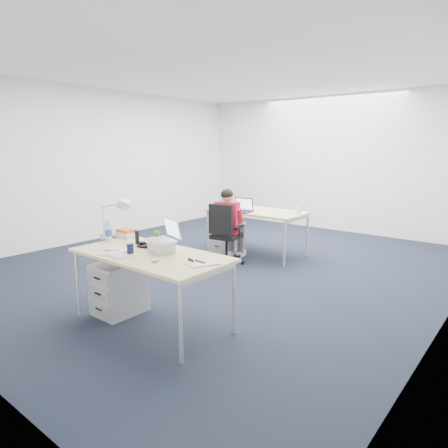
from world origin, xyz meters
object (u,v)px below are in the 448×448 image
object	(u,v)px
desk_lamp	(111,218)
far_cup	(298,210)
drawer_pedestal_near	(119,288)
seated_person	(230,225)
silver_laptop	(161,236)
office_chair	(226,246)
desk_near	(151,258)
computer_mouse	(155,260)
headphones	(145,245)
book_stack	(126,233)
cordless_phone	(137,237)
water_bottle	(108,230)
drawer_pedestal_far	(227,234)
desk_far	(256,213)
dark_laptop	(241,205)
wireless_keyboard	(117,254)
sunglasses	(191,261)
bear_figurine	(157,238)
can_koozie	(130,248)

from	to	relation	value
desk_lamp	far_cup	bearing A→B (deg)	94.81
drawer_pedestal_near	desk_lamp	bearing A→B (deg)	154.30
seated_person	silver_laptop	size ratio (longest dim) A/B	3.54
office_chair	drawer_pedestal_near	size ratio (longest dim) A/B	1.67
desk_near	computer_mouse	xyz separation A→B (m)	(0.25, -0.17, 0.06)
headphones	book_stack	size ratio (longest dim) A/B	1.06
drawer_pedestal_near	book_stack	world-z (taller)	book_stack
desk_lamp	cordless_phone	bearing A→B (deg)	29.67
silver_laptop	book_stack	world-z (taller)	silver_laptop
water_bottle	far_cup	xyz separation A→B (m)	(0.74, 2.92, -0.07)
drawer_pedestal_far	desk_far	bearing A→B (deg)	13.35
far_cup	drawer_pedestal_near	bearing A→B (deg)	-99.01
dark_laptop	far_cup	world-z (taller)	dark_laptop
drawer_pedestal_near	drawer_pedestal_far	bearing A→B (deg)	105.25
drawer_pedestal_far	desk_lamp	size ratio (longest dim) A/B	1.10
water_bottle	headphones	bearing A→B (deg)	10.83
wireless_keyboard	silver_laptop	bearing A→B (deg)	70.13
desk_near	dark_laptop	xyz separation A→B (m)	(-0.81, 2.56, 0.16)
dark_laptop	computer_mouse	bearing A→B (deg)	-74.89
drawer_pedestal_near	desk_far	bearing A→B (deg)	94.63
computer_mouse	desk_near	bearing A→B (deg)	161.15
cordless_phone	sunglasses	world-z (taller)	cordless_phone
bear_figurine	cordless_phone	bearing A→B (deg)	-165.80
desk_far	drawer_pedestal_near	world-z (taller)	desk_far
far_cup	cordless_phone	bearing A→B (deg)	-97.82
water_bottle	far_cup	world-z (taller)	water_bottle
book_stack	drawer_pedestal_far	bearing A→B (deg)	101.42
drawer_pedestal_near	computer_mouse	size ratio (longest dim) A/B	6.55
bear_figurine	desk_lamp	xyz separation A→B (m)	(-0.56, -0.16, 0.17)
wireless_keyboard	dark_laptop	size ratio (longest dim) A/B	1.01
desk_far	computer_mouse	bearing A→B (deg)	-72.09
cordless_phone	far_cup	bearing A→B (deg)	80.80
seated_person	water_bottle	distance (m)	2.27
cordless_phone	wireless_keyboard	bearing A→B (deg)	-65.52
far_cup	computer_mouse	bearing A→B (deg)	-85.09
office_chair	book_stack	distance (m)	1.92
bear_figurine	cordless_phone	size ratio (longest dim) A/B	1.14
silver_laptop	water_bottle	bearing A→B (deg)	-158.97
seated_person	book_stack	distance (m)	2.02
book_stack	can_koozie	bearing A→B (deg)	-34.67
desk_near	computer_mouse	size ratio (longest dim) A/B	19.06
desk_near	headphones	size ratio (longest dim) A/B	7.01
can_koozie	office_chair	bearing A→B (deg)	105.57
wireless_keyboard	bear_figurine	world-z (taller)	bear_figurine
seated_person	drawer_pedestal_far	distance (m)	0.67
silver_laptop	far_cup	world-z (taller)	silver_laptop
wireless_keyboard	book_stack	xyz separation A→B (m)	(-0.55, 0.53, 0.04)
cordless_phone	desk_lamp	size ratio (longest dim) A/B	0.29
far_cup	drawer_pedestal_far	bearing A→B (deg)	-169.30
dark_laptop	water_bottle	bearing A→B (deg)	-94.85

